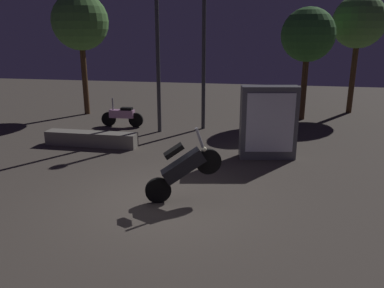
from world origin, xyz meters
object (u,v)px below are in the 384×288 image
object	(u,v)px
streetlamp_far	(157,33)
kiosk_billboard	(268,123)
motorcycle_pink_parked_left	(122,116)
streetlamp_near	(204,39)
person_rider_beside	(283,110)
motorcycle_black_foreground	(183,168)

from	to	relation	value
streetlamp_far	kiosk_billboard	distance (m)	5.19
motorcycle_pink_parked_left	streetlamp_near	bearing A→B (deg)	-177.24
person_rider_beside	streetlamp_far	world-z (taller)	streetlamp_far
motorcycle_pink_parked_left	kiosk_billboard	world-z (taller)	kiosk_billboard
motorcycle_pink_parked_left	kiosk_billboard	bearing A→B (deg)	150.31
motorcycle_pink_parked_left	streetlamp_near	distance (m)	4.26
motorcycle_black_foreground	motorcycle_pink_parked_left	bearing A→B (deg)	99.39
kiosk_billboard	motorcycle_black_foreground	bearing A→B (deg)	51.96
streetlamp_far	kiosk_billboard	bearing A→B (deg)	-31.37
motorcycle_pink_parked_left	kiosk_billboard	size ratio (longest dim) A/B	0.79
streetlamp_far	kiosk_billboard	world-z (taller)	streetlamp_far
motorcycle_pink_parked_left	streetlamp_far	size ratio (longest dim) A/B	0.30
person_rider_beside	streetlamp_far	distance (m)	5.08
person_rider_beside	streetlamp_far	size ratio (longest dim) A/B	0.30
streetlamp_near	motorcycle_black_foreground	bearing A→B (deg)	-84.69
motorcycle_pink_parked_left	person_rider_beside	xyz separation A→B (m)	(6.04, -0.53, 0.55)
streetlamp_near	kiosk_billboard	world-z (taller)	streetlamp_near
motorcycle_black_foreground	streetlamp_far	size ratio (longest dim) A/B	0.29
motorcycle_pink_parked_left	streetlamp_far	bearing A→B (deg)	161.23
motorcycle_black_foreground	kiosk_billboard	distance (m)	3.84
motorcycle_black_foreground	streetlamp_near	world-z (taller)	streetlamp_near
motorcycle_black_foreground	streetlamp_far	distance (m)	6.73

